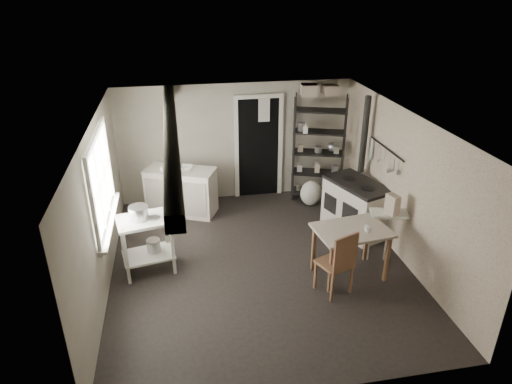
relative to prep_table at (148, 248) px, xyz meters
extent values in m
plane|color=black|center=(1.68, -0.13, -0.40)|extent=(5.00, 5.00, 0.00)
plane|color=beige|center=(1.68, -0.13, 1.90)|extent=(5.00, 5.00, 0.00)
cube|color=#A29C8A|center=(1.68, 2.37, 0.75)|extent=(4.50, 0.02, 2.30)
cube|color=#A29C8A|center=(1.68, -2.63, 0.75)|extent=(4.50, 0.02, 2.30)
cube|color=#A29C8A|center=(-0.57, -0.13, 0.75)|extent=(0.02, 5.00, 2.30)
cube|color=#A29C8A|center=(3.93, -0.13, 0.75)|extent=(0.02, 5.00, 2.30)
cylinder|color=#B0AFB2|center=(-0.07, 0.01, 0.54)|extent=(0.34, 0.34, 0.30)
cylinder|color=#B0AFB2|center=(0.14, 0.00, 0.45)|extent=(0.25, 0.25, 0.11)
cylinder|color=#B0AFB2|center=(0.08, 0.06, -0.02)|extent=(0.24, 0.24, 0.22)
imported|color=white|center=(0.69, 1.85, 0.56)|extent=(0.34, 0.34, 0.07)
imported|color=white|center=(0.26, 1.79, 0.57)|extent=(0.14, 0.14, 0.10)
imported|color=white|center=(2.95, 1.94, 0.97)|extent=(0.12, 0.12, 0.20)
cube|color=beige|center=(3.01, 2.03, 1.61)|extent=(0.33, 0.30, 0.20)
cube|color=beige|center=(3.41, 2.01, 1.59)|extent=(0.27, 0.25, 0.17)
cube|color=beige|center=(3.63, -0.43, 0.61)|extent=(0.18, 0.23, 0.31)
imported|color=white|center=(3.11, -0.77, 0.41)|extent=(0.13, 0.13, 0.10)
ellipsoid|color=beige|center=(3.05, 1.69, -0.16)|extent=(0.53, 0.50, 0.51)
cylinder|color=white|center=(3.09, -0.09, -0.33)|extent=(0.16, 0.16, 0.15)
camera|label=1|loc=(0.54, -6.00, 3.67)|focal=32.00mm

